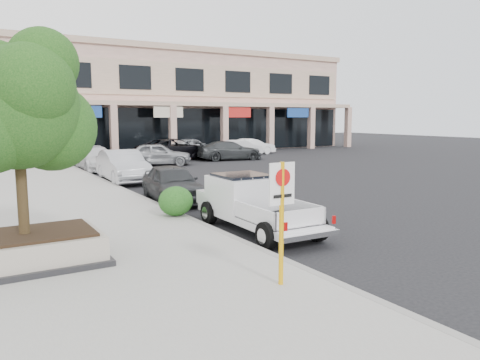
% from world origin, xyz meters
% --- Properties ---
extents(ground, '(120.00, 120.00, 0.00)m').
position_xyz_m(ground, '(0.00, 0.00, 0.00)').
color(ground, black).
rests_on(ground, ground).
extents(sidewalk, '(8.00, 52.00, 0.15)m').
position_xyz_m(sidewalk, '(-5.50, 6.00, 0.07)').
color(sidewalk, gray).
rests_on(sidewalk, ground).
extents(curb, '(0.20, 52.00, 0.15)m').
position_xyz_m(curb, '(-1.55, 6.00, 0.07)').
color(curb, gray).
rests_on(curb, ground).
extents(strip_mall, '(40.55, 12.43, 9.50)m').
position_xyz_m(strip_mall, '(8.00, 33.93, 4.75)').
color(strip_mall, tan).
rests_on(strip_mall, ground).
extents(planter, '(3.20, 2.20, 0.68)m').
position_xyz_m(planter, '(-6.46, 0.66, 0.48)').
color(planter, black).
rests_on(planter, sidewalk).
extents(planter_tree, '(2.90, 2.55, 4.00)m').
position_xyz_m(planter_tree, '(-6.33, 0.82, 3.41)').
color(planter_tree, '#2F2212').
rests_on(planter_tree, planter).
extents(no_parking_sign, '(0.55, 0.09, 2.30)m').
position_xyz_m(no_parking_sign, '(-2.52, -3.07, 1.63)').
color(no_parking_sign, '#E4A20C').
rests_on(no_parking_sign, sidewalk).
extents(hedge, '(1.10, 0.99, 0.93)m').
position_xyz_m(hedge, '(-1.80, 3.56, 0.62)').
color(hedge, '#164012').
rests_on(hedge, sidewalk).
extents(pickup_truck, '(1.93, 5.00, 1.56)m').
position_xyz_m(pickup_truck, '(-0.35, 1.03, 0.78)').
color(pickup_truck, white).
rests_on(pickup_truck, ground).
extents(curb_car_a, '(2.16, 4.36, 1.43)m').
position_xyz_m(curb_car_a, '(-0.59, 6.70, 0.71)').
color(curb_car_a, '#292B2E').
rests_on(curb_car_a, ground).
extents(curb_car_b, '(1.86, 4.88, 1.59)m').
position_xyz_m(curb_car_b, '(-0.61, 13.00, 0.79)').
color(curb_car_b, '#B0B2B9').
rests_on(curb_car_b, ground).
extents(curb_car_c, '(2.01, 4.86, 1.40)m').
position_xyz_m(curb_car_c, '(-0.43, 19.01, 0.70)').
color(curb_car_c, silver).
rests_on(curb_car_c, ground).
extents(curb_car_d, '(3.01, 5.97, 1.62)m').
position_xyz_m(curb_car_d, '(-0.11, 25.30, 0.81)').
color(curb_car_d, black).
rests_on(curb_car_d, ground).
extents(lot_car_a, '(4.78, 3.29, 1.51)m').
position_xyz_m(lot_car_a, '(3.75, 19.55, 0.76)').
color(lot_car_a, '#979A9F').
rests_on(lot_car_a, ground).
extents(lot_car_b, '(4.29, 2.27, 1.35)m').
position_xyz_m(lot_car_b, '(12.04, 22.73, 0.67)').
color(lot_car_b, silver).
rests_on(lot_car_b, ground).
extents(lot_car_c, '(5.17, 2.83, 1.42)m').
position_xyz_m(lot_car_c, '(9.78, 20.45, 0.71)').
color(lot_car_c, '#2D3032').
rests_on(lot_car_c, ground).
extents(lot_car_d, '(6.20, 3.66, 1.62)m').
position_xyz_m(lot_car_d, '(6.23, 22.49, 0.81)').
color(lot_car_d, black).
rests_on(lot_car_d, ground).
extents(lot_car_e, '(4.55, 2.67, 1.45)m').
position_xyz_m(lot_car_e, '(9.29, 26.16, 0.73)').
color(lot_car_e, '#A6A9AE').
rests_on(lot_car_e, ground).
extents(lot_car_f, '(4.15, 1.67, 1.34)m').
position_xyz_m(lot_car_f, '(14.09, 24.19, 0.67)').
color(lot_car_f, silver).
rests_on(lot_car_f, ground).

